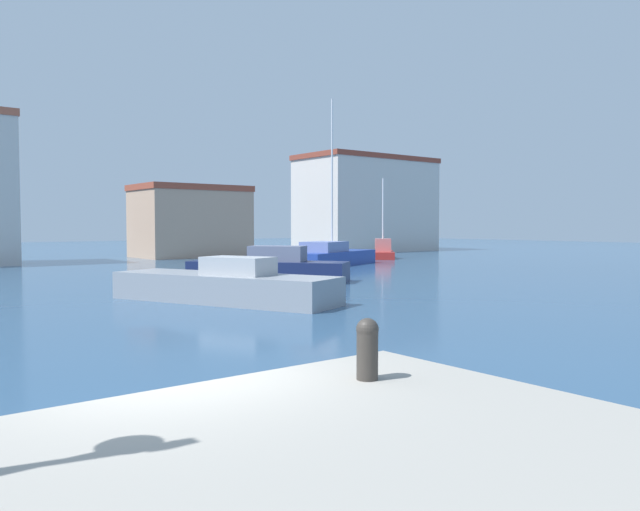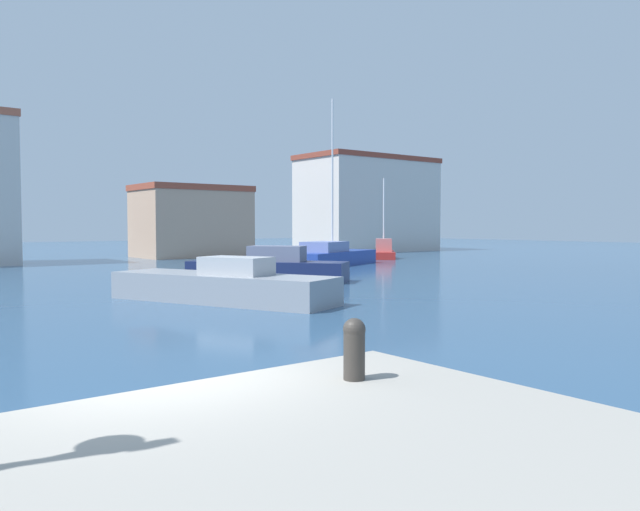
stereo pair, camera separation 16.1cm
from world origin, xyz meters
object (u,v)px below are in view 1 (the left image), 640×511
Objects in this scene: mooring_bollard at (367,346)px; sailboat_blue_far_right at (331,256)px; sailboat_red_mid_harbor at (383,251)px; motorboat_grey_distant_east at (225,286)px; motorboat_navy_inner_mooring at (269,269)px.

mooring_bollard is 0.06× the size of sailboat_blue_far_right.
sailboat_blue_far_right reaches higher than sailboat_red_mid_harbor.
mooring_bollard is 0.07× the size of motorboat_grey_distant_east.
mooring_bollard is at bearing -114.37° from motorboat_grey_distant_east.
motorboat_grey_distant_east is (-5.78, -5.92, -0.04)m from motorboat_navy_inner_mooring.
sailboat_red_mid_harbor is (18.60, 11.51, -0.04)m from motorboat_navy_inner_mooring.
mooring_bollard is at bearing -121.12° from motorboat_navy_inner_mooring.
sailboat_red_mid_harbor is at bearing 35.57° from motorboat_grey_distant_east.
mooring_bollard reaches higher than motorboat_navy_inner_mooring.
mooring_bollard is 44.63m from sailboat_red_mid_harbor.
motorboat_navy_inner_mooring is at bearing -148.24° from sailboat_red_mid_harbor.
motorboat_grey_distant_east is 29.97m from sailboat_red_mid_harbor.
sailboat_blue_far_right is at bearing -154.28° from sailboat_red_mid_harbor.
motorboat_grey_distant_east is (6.63, 14.64, -0.91)m from mooring_bollard.
sailboat_blue_far_right is 9.92m from sailboat_red_mid_harbor.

